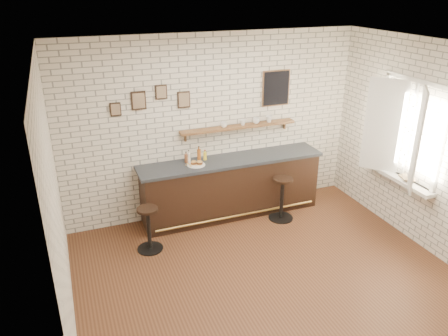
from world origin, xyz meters
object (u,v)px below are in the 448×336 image
(bar_counter, at_px, (231,187))
(bar_stool_left, at_px, (149,228))
(bitters_bottle_amber, at_px, (199,155))
(book_lower, at_px, (402,178))
(shelf_cup_b, at_px, (243,123))
(shelf_cup_c, at_px, (256,121))
(ciabatta_sandwich, at_px, (197,163))
(bitters_bottle_brown, at_px, (186,158))
(shelf_cup_d, at_px, (269,119))
(book_upper, at_px, (402,177))
(condiment_bottle_yellow, at_px, (205,156))
(bar_stool_right, at_px, (282,197))
(bitters_bottle_white, at_px, (189,157))
(sandwich_plate, at_px, (196,165))
(shelf_cup_a, at_px, (224,125))

(bar_counter, bearing_deg, bar_stool_left, -159.22)
(bitters_bottle_amber, distance_m, book_lower, 3.16)
(shelf_cup_b, xyz_separation_m, shelf_cup_c, (0.24, 0.00, 0.01))
(ciabatta_sandwich, distance_m, book_lower, 3.16)
(ciabatta_sandwich, height_order, bitters_bottle_brown, bitters_bottle_brown)
(shelf_cup_d, bearing_deg, shelf_cup_c, 176.76)
(shelf_cup_d, xyz_separation_m, book_lower, (1.43, -1.70, -0.61))
(shelf_cup_b, height_order, shelf_cup_c, shelf_cup_c)
(bitters_bottle_brown, xyz_separation_m, book_upper, (2.92, -1.63, -0.12))
(condiment_bottle_yellow, bearing_deg, shelf_cup_b, 6.17)
(bitters_bottle_brown, xyz_separation_m, bar_stool_right, (1.45, -0.59, -0.69))
(shelf_cup_c, bearing_deg, bar_stool_right, -135.64)
(bitters_bottle_white, relative_size, shelf_cup_d, 1.85)
(sandwich_plate, relative_size, book_lower, 1.15)
(bar_stool_left, bearing_deg, bitters_bottle_brown, 41.31)
(bitters_bottle_brown, xyz_separation_m, bar_stool_left, (-0.81, -0.71, -0.71))
(bitters_bottle_white, xyz_separation_m, book_lower, (2.88, -1.62, -0.15))
(bitters_bottle_brown, height_order, shelf_cup_a, shelf_cup_a)
(bar_counter, xyz_separation_m, shelf_cup_c, (0.52, 0.20, 1.04))
(bitters_bottle_brown, distance_m, shelf_cup_a, 0.82)
(condiment_bottle_yellow, relative_size, bar_stool_right, 0.23)
(bitters_bottle_amber, bearing_deg, book_lower, -30.97)
(ciabatta_sandwich, bearing_deg, bitters_bottle_amber, 60.19)
(shelf_cup_c, height_order, book_upper, shelf_cup_c)
(ciabatta_sandwich, xyz_separation_m, bitters_bottle_amber, (0.09, 0.17, 0.06))
(sandwich_plate, xyz_separation_m, book_upper, (2.81, -1.46, -0.05))
(bar_counter, bearing_deg, bitters_bottle_white, 169.65)
(bar_counter, relative_size, shelf_cup_c, 24.77)
(condiment_bottle_yellow, relative_size, shelf_cup_c, 1.36)
(ciabatta_sandwich, distance_m, bar_stool_right, 1.54)
(shelf_cup_c, relative_size, book_upper, 0.52)
(bitters_bottle_brown, bearing_deg, ciabatta_sandwich, -53.77)
(condiment_bottle_yellow, height_order, shelf_cup_b, shelf_cup_b)
(bar_stool_left, bearing_deg, book_lower, -13.75)
(bar_counter, relative_size, bar_stool_right, 4.17)
(bar_stool_right, bearing_deg, bitters_bottle_brown, 157.96)
(bitters_bottle_amber, xyz_separation_m, book_lower, (2.70, -1.62, -0.17))
(ciabatta_sandwich, bearing_deg, book_upper, -27.63)
(sandwich_plate, distance_m, bitters_bottle_white, 0.19)
(book_lower, bearing_deg, bitters_bottle_white, 165.02)
(bitters_bottle_amber, distance_m, shelf_cup_c, 1.13)
(sandwich_plate, distance_m, shelf_cup_c, 1.28)
(condiment_bottle_yellow, distance_m, shelf_cup_b, 0.84)
(ciabatta_sandwich, xyz_separation_m, shelf_cup_d, (1.37, 0.24, 0.50))
(bitters_bottle_amber, height_order, book_lower, bitters_bottle_amber)
(bar_stool_right, height_order, book_lower, book_lower)
(shelf_cup_a, height_order, shelf_cup_d, shelf_cup_d)
(bar_counter, xyz_separation_m, bitters_bottle_white, (-0.69, 0.13, 0.59))
(bar_stool_left, distance_m, shelf_cup_d, 2.70)
(ciabatta_sandwich, height_order, shelf_cup_c, shelf_cup_c)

